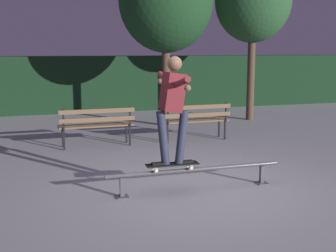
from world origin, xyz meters
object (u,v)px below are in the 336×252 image
Objects in this scene: park_bench_leftmost at (97,123)px; tree_behind_benches at (166,0)px; skateboarder at (173,101)px; tree_far_right at (253,1)px; skateboard at (172,165)px; grind_rail at (195,173)px; park_bench_left_center at (196,118)px.

park_bench_leftmost is 4.22m from tree_behind_benches.
skateboarder is 0.33× the size of tree_far_right.
tree_far_right is 0.98× the size of tree_behind_benches.
skateboarder is 7.58m from tree_far_right.
tree_far_right is (4.31, 5.87, 3.03)m from skateboard.
skateboard is 0.16× the size of tree_behind_benches.
grind_rail is 6.53m from tree_behind_benches.
skateboarder reaches higher than park_bench_left_center.
grind_rail is 1.14m from skateboarder.
skateboard is 0.50× the size of skateboarder.
tree_far_right is (4.31, 5.87, 2.09)m from skateboarder.
skateboarder is 3.56m from park_bench_leftmost.
skateboarder is (-0.36, -0.00, 1.09)m from grind_rail.
skateboard is at bearing -180.00° from grind_rail.
tree_far_right is at bearing 53.73° from skateboarder.
park_bench_leftmost is (-0.61, 3.41, 0.12)m from skateboard.
park_bench_left_center is 3.58m from tree_behind_benches.
tree_behind_benches reaches higher than park_bench_leftmost.
grind_rail is 0.58× the size of tree_far_right.
skateboarder is (0.00, -0.00, 0.94)m from skateboard.
skateboarder reaches higher than skateboard.
park_bench_leftmost is at bearing 100.18° from skateboard.
tree_behind_benches reaches higher than tree_far_right.
grind_rail is at bearing 0.01° from skateboarder.
skateboard is 0.94m from skateboarder.
park_bench_leftmost is 0.34× the size of tree_behind_benches.
park_bench_leftmost is 6.23m from tree_far_right.
park_bench_left_center is at bearing 69.23° from grind_rail.
grind_rail is 0.39m from skateboard.
park_bench_leftmost is 1.00× the size of park_bench_left_center.
skateboarder is at bearing -179.99° from grind_rail.
tree_behind_benches is at bearing 73.99° from skateboarder.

